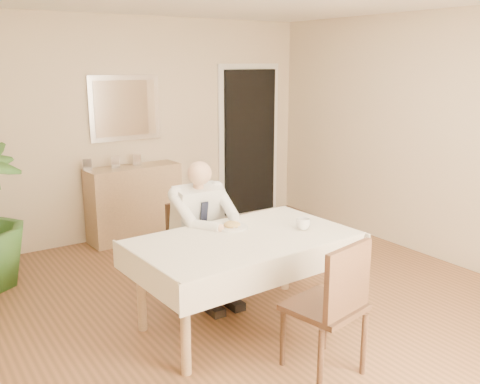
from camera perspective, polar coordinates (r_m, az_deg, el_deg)
room at (r=4.41m, az=2.51°, el=3.50°), size 5.00×5.02×2.60m
doorway at (r=7.33m, az=0.99°, el=5.31°), size 0.96×0.07×2.10m
mirror at (r=6.45m, az=-12.18°, el=8.74°), size 0.86×0.04×0.76m
dining_table at (r=4.22m, az=0.39°, el=-5.88°), size 1.77×1.10×0.75m
chair_far at (r=5.00m, az=-5.23°, el=-5.31°), size 0.41×0.41×0.82m
chair_near at (r=3.65m, az=9.95°, el=-11.39°), size 0.54×0.54×0.97m
seated_man at (r=4.69m, az=-3.66°, el=-3.56°), size 0.48×0.72×1.24m
plate at (r=4.40m, az=-0.85°, el=-3.76°), size 0.26×0.26×0.02m
food at (r=4.39m, az=-0.85°, el=-3.49°), size 0.14×0.14×0.06m
knife at (r=4.37m, az=0.01°, el=-3.66°), size 0.01×0.13×0.01m
fork at (r=4.33m, az=-0.87°, el=-3.84°), size 0.01×0.13×0.01m
coffee_mug at (r=4.39m, az=6.76°, el=-3.41°), size 0.13×0.13×0.09m
sideboard at (r=6.50m, az=-11.20°, el=-1.11°), size 1.13×0.45×0.88m
photo_frame_left at (r=6.23m, az=-16.00°, el=2.79°), size 0.10×0.02×0.14m
photo_frame_center at (r=6.32m, az=-13.17°, el=3.12°), size 0.10×0.02×0.14m
photo_frame_right at (r=6.42m, az=-10.96°, el=3.39°), size 0.10×0.02×0.14m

